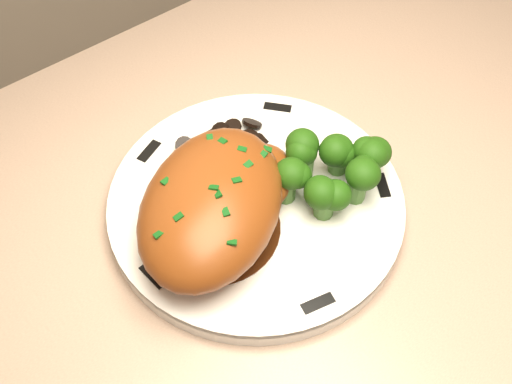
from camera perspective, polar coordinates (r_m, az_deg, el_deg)
counter at (r=1.17m, az=16.82°, el=-5.12°), size 2.21×0.73×1.07m
plate at (r=0.58m, az=0.00°, el=-1.13°), size 0.33×0.33×0.02m
rim_accent_0 at (r=0.65m, az=1.93°, el=7.51°), size 0.03×0.03×0.00m
rim_accent_1 at (r=0.61m, az=-9.48°, el=3.59°), size 0.03×0.02×0.00m
rim_accent_2 at (r=0.53m, az=-9.11°, el=-7.35°), size 0.01×0.03×0.00m
rim_accent_3 at (r=0.52m, az=5.52°, el=-9.84°), size 0.03×0.02×0.00m
rim_accent_4 at (r=0.59m, az=11.15°, el=0.58°), size 0.02×0.03×0.00m
gravy_pool at (r=0.55m, az=-3.81°, el=-3.17°), size 0.12×0.12×0.00m
chicken_breast at (r=0.53m, az=-3.47°, el=-0.90°), size 0.20×0.19×0.07m
mushroom_pile at (r=0.60m, az=-2.19°, el=3.64°), size 0.08×0.06×0.02m
broccoli_florets at (r=0.56m, az=6.59°, el=1.79°), size 0.10×0.07×0.04m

